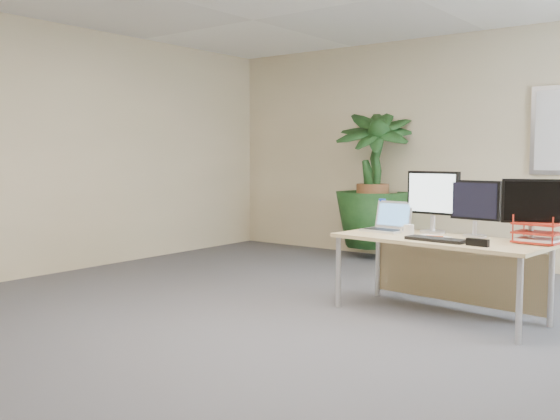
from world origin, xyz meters
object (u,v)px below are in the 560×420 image
Objects in this scene: floor_plant at (372,198)px; laptop at (388,224)px; desk at (444,253)px; monitor_right at (475,205)px; monitor_left at (433,198)px.

floor_plant is 3.95× the size of laptop.
monitor_right is (0.20, 0.13, 0.39)m from desk.
floor_plant is 2.88× the size of monitor_left.
monitor_right reaches higher than laptop.
monitor_left is 1.15× the size of monitor_right.
laptop is (-0.37, -0.09, -0.24)m from monitor_left.
floor_plant reaches higher than laptop.
monitor_left is (-0.18, 0.18, 0.43)m from desk.
desk is 4.48× the size of laptop.
floor_plant is at bearing 130.54° from monitor_left.
monitor_right is at bearing -44.16° from floor_plant.
floor_plant is at bearing 122.32° from laptop.
monitor_left is at bearing 14.46° from laptop.
monitor_right is at bearing 4.17° from laptop.
floor_plant is 3.30× the size of monitor_right.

